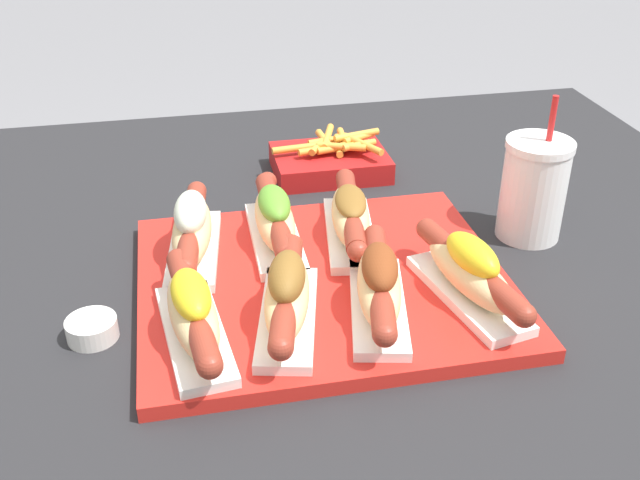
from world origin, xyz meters
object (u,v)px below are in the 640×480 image
object	(u,v)px
hot_dog_1	(287,295)
hot_dog_6	(351,217)
hot_dog_3	(470,273)
hot_dog_5	(275,219)
hot_dog_0	(193,312)
hot_dog_2	(379,285)
sauce_bowl	(92,328)
drink_cup	(533,189)
fries_basket	(331,160)
serving_tray	(323,283)
hot_dog_4	(192,230)

from	to	relation	value
hot_dog_1	hot_dog_6	size ratio (longest dim) A/B	0.99
hot_dog_3	hot_dog_5	size ratio (longest dim) A/B	0.98
hot_dog_0	hot_dog_5	xyz separation A→B (m)	(0.11, 0.19, -0.00)
hot_dog_1	hot_dog_2	bearing A→B (deg)	-0.01
sauce_bowl	drink_cup	size ratio (longest dim) A/B	0.28
hot_dog_6	fries_basket	xyz separation A→B (m)	(0.03, 0.25, -0.03)
hot_dog_3	hot_dog_6	distance (m)	0.19
hot_dog_0	fries_basket	world-z (taller)	hot_dog_0
serving_tray	hot_dog_6	bearing A→B (deg)	56.50
hot_dog_5	hot_dog_1	bearing A→B (deg)	-94.18
serving_tray	hot_dog_3	distance (m)	0.18
sauce_bowl	fries_basket	xyz separation A→B (m)	(0.35, 0.37, 0.01)
hot_dog_6	fries_basket	size ratio (longest dim) A/B	1.22
hot_dog_2	hot_dog_5	bearing A→B (deg)	117.33
hot_dog_2	fries_basket	distance (m)	0.41
hot_dog_2	sauce_bowl	xyz separation A→B (m)	(-0.32, 0.04, -0.04)
serving_tray	hot_dog_2	bearing A→B (deg)	-60.32
hot_dog_6	hot_dog_1	bearing A→B (deg)	-124.39
hot_dog_4	fries_basket	distance (m)	0.34
hot_dog_4	sauce_bowl	xyz separation A→B (m)	(-0.12, -0.13, -0.04)
serving_tray	hot_dog_3	size ratio (longest dim) A/B	2.00
hot_dog_0	hot_dog_3	world-z (taller)	hot_dog_3
hot_dog_3	hot_dog_6	bearing A→B (deg)	122.20
serving_tray	hot_dog_3	xyz separation A→B (m)	(0.15, -0.08, 0.04)
hot_dog_6	fries_basket	distance (m)	0.25
hot_dog_5	fries_basket	world-z (taller)	hot_dog_5
serving_tray	hot_dog_0	size ratio (longest dim) A/B	1.98
hot_dog_4	sauce_bowl	bearing A→B (deg)	-133.58
fries_basket	hot_dog_4	bearing A→B (deg)	-133.51
hot_dog_6	drink_cup	size ratio (longest dim) A/B	1.12
hot_dog_1	hot_dog_2	world-z (taller)	hot_dog_1
hot_dog_6	sauce_bowl	distance (m)	0.35
hot_dog_4	drink_cup	size ratio (longest dim) A/B	1.12
hot_dog_2	hot_dog_4	size ratio (longest dim) A/B	0.99
hot_dog_2	hot_dog_6	bearing A→B (deg)	87.26
drink_cup	hot_dog_3	bearing A→B (deg)	-133.94
hot_dog_1	drink_cup	size ratio (longest dim) A/B	1.10
hot_dog_3	sauce_bowl	bearing A→B (deg)	175.20
hot_dog_1	fries_basket	world-z (taller)	hot_dog_1
hot_dog_5	sauce_bowl	bearing A→B (deg)	-148.82
sauce_bowl	fries_basket	bearing A→B (deg)	46.46
hot_dog_0	drink_cup	xyz separation A→B (m)	(0.46, 0.17, 0.02)
hot_dog_0	hot_dog_2	world-z (taller)	hot_dog_2
hot_dog_5	drink_cup	xyz separation A→B (m)	(0.35, -0.02, 0.02)
drink_cup	fries_basket	size ratio (longest dim) A/B	1.09
hot_dog_0	hot_dog_5	bearing A→B (deg)	58.24
serving_tray	hot_dog_5	xyz separation A→B (m)	(-0.04, 0.09, 0.04)
sauce_bowl	drink_cup	xyz separation A→B (m)	(0.57, 0.12, 0.06)
hot_dog_3	drink_cup	bearing A→B (deg)	46.06
hot_dog_3	fries_basket	size ratio (longest dim) A/B	1.21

